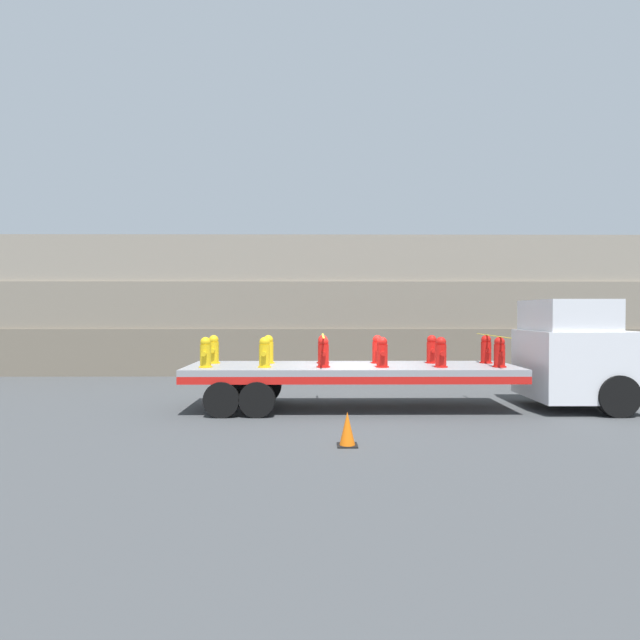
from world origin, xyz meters
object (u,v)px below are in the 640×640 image
(fire_hydrant_red_near_3, at_px, (382,353))
(fire_hydrant_red_far_3, at_px, (377,350))
(truck_cab, at_px, (578,354))
(fire_hydrant_red_near_2, at_px, (323,353))
(fire_hydrant_red_far_4, at_px, (432,350))
(traffic_cone, at_px, (347,429))
(fire_hydrant_red_near_5, at_px, (499,353))
(fire_hydrant_yellow_far_1, at_px, (268,350))
(flatbed_trailer, at_px, (330,373))
(fire_hydrant_yellow_near_0, at_px, (206,353))
(fire_hydrant_red_far_5, at_px, (486,350))
(fire_hydrant_red_far_2, at_px, (323,350))
(fire_hydrant_yellow_far_0, at_px, (214,350))
(fire_hydrant_yellow_near_1, at_px, (265,353))
(fire_hydrant_red_near_4, at_px, (441,353))

(fire_hydrant_red_near_3, bearing_deg, fire_hydrant_red_far_3, 90.00)
(truck_cab, height_order, fire_hydrant_red_near_2, truck_cab)
(fire_hydrant_red_far_4, xyz_separation_m, traffic_cone, (-2.75, -4.43, -1.29))
(fire_hydrant_red_near_5, distance_m, traffic_cone, 5.64)
(fire_hydrant_yellow_far_1, relative_size, traffic_cone, 1.18)
(flatbed_trailer, bearing_deg, fire_hydrant_red_near_3, -20.86)
(fire_hydrant_yellow_near_0, xyz_separation_m, fire_hydrant_red_far_5, (7.98, 1.07, 0.00))
(fire_hydrant_red_near_3, height_order, fire_hydrant_red_far_3, same)
(fire_hydrant_yellow_near_0, height_order, fire_hydrant_red_far_2, same)
(fire_hydrant_red_far_2, bearing_deg, fire_hydrant_red_near_3, -33.82)
(truck_cab, height_order, fire_hydrant_yellow_far_0, truck_cab)
(fire_hydrant_yellow_near_1, xyz_separation_m, traffic_cone, (2.04, -3.36, -1.29))
(fire_hydrant_yellow_near_0, xyz_separation_m, fire_hydrant_yellow_far_0, (0.00, 1.07, 0.00))
(fire_hydrant_yellow_near_1, height_order, fire_hydrant_red_near_5, same)
(fire_hydrant_red_near_4, relative_size, traffic_cone, 1.18)
(fire_hydrant_red_far_4, bearing_deg, fire_hydrant_yellow_far_0, 180.00)
(fire_hydrant_red_near_4, bearing_deg, fire_hydrant_red_far_3, 146.18)
(fire_hydrant_yellow_near_0, height_order, fire_hydrant_yellow_near_1, same)
(fire_hydrant_yellow_far_1, bearing_deg, fire_hydrant_red_near_5, -9.51)
(flatbed_trailer, xyz_separation_m, fire_hydrant_red_near_5, (4.60, -0.53, 0.63))
(fire_hydrant_yellow_near_1, height_order, fire_hydrant_red_far_2, same)
(traffic_cone, bearing_deg, fire_hydrant_yellow_far_0, 129.41)
(fire_hydrant_yellow_near_1, xyz_separation_m, fire_hydrant_red_far_5, (6.39, 1.07, 0.00))
(flatbed_trailer, height_order, fire_hydrant_red_far_4, fire_hydrant_red_far_4)
(fire_hydrant_red_near_5, relative_size, fire_hydrant_red_far_5, 1.00)
(fire_hydrant_yellow_near_0, height_order, fire_hydrant_red_near_4, same)
(fire_hydrant_red_near_2, xyz_separation_m, fire_hydrant_red_near_4, (3.19, 0.00, 0.00))
(flatbed_trailer, height_order, fire_hydrant_red_far_5, fire_hydrant_red_far_5)
(fire_hydrant_yellow_far_0, distance_m, fire_hydrant_red_far_2, 3.19)
(fire_hydrant_yellow_near_1, distance_m, fire_hydrant_red_far_3, 3.37)
(fire_hydrant_red_near_2, height_order, fire_hydrant_red_near_5, same)
(flatbed_trailer, bearing_deg, fire_hydrant_yellow_far_0, 171.03)
(fire_hydrant_yellow_near_1, bearing_deg, traffic_cone, -58.71)
(fire_hydrant_red_far_5, height_order, traffic_cone, fire_hydrant_red_far_5)
(truck_cab, bearing_deg, fire_hydrant_red_near_4, -172.45)
(fire_hydrant_red_far_3, xyz_separation_m, fire_hydrant_red_near_4, (1.60, -1.07, 0.00))
(flatbed_trailer, bearing_deg, fire_hydrant_red_near_5, -6.64)
(fire_hydrant_red_near_2, relative_size, traffic_cone, 1.18)
(fire_hydrant_yellow_far_0, bearing_deg, fire_hydrant_red_near_3, -12.59)
(fire_hydrant_red_far_4, distance_m, traffic_cone, 5.37)
(fire_hydrant_red_far_5, bearing_deg, fire_hydrant_red_near_3, -161.48)
(fire_hydrant_red_near_3, relative_size, fire_hydrant_red_far_3, 1.00)
(truck_cab, distance_m, fire_hydrant_red_near_5, 2.50)
(fire_hydrant_red_near_3, height_order, traffic_cone, fire_hydrant_red_near_3)
(fire_hydrant_red_near_3, bearing_deg, fire_hydrant_yellow_near_1, 180.00)
(fire_hydrant_red_near_5, bearing_deg, fire_hydrant_red_far_4, 146.18)
(fire_hydrant_yellow_far_1, xyz_separation_m, fire_hydrant_red_far_2, (1.60, 0.00, 0.00))
(fire_hydrant_yellow_far_0, xyz_separation_m, fire_hydrant_red_far_2, (3.19, 0.00, 0.00))
(fire_hydrant_red_near_5, bearing_deg, fire_hydrant_red_near_4, 180.00)
(flatbed_trailer, distance_m, fire_hydrant_red_near_2, 0.85)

